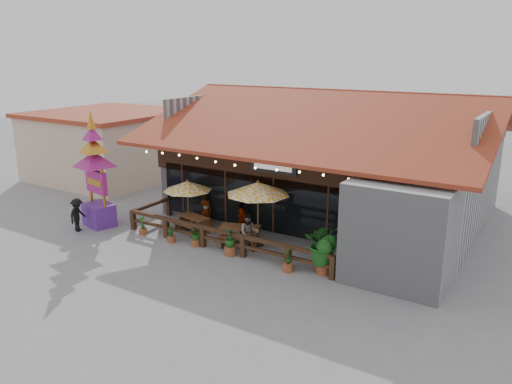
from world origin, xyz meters
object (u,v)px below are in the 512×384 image
Objects in this scene: picnic_table_right at (240,232)px; picnic_table_left at (194,221)px; umbrella_right at (258,189)px; tropical_plant at (324,245)px; umbrella_left at (187,186)px; thai_sign_tower at (95,162)px; pedestrian at (77,215)px.

picnic_table_left is at bearing 175.93° from picnic_table_right.
umbrella_right is 3.89m from tropical_plant.
umbrella_left is 0.41× the size of thai_sign_tower.
tropical_plant is (3.49, -1.09, -1.32)m from umbrella_right.
thai_sign_tower is at bearing -166.39° from umbrella_right.
tropical_plant reaches higher than picnic_table_right.
pedestrian is at bearing -145.45° from umbrella_left.
picnic_table_right is 1.03× the size of tropical_plant.
umbrella_right reaches higher than tropical_plant.
umbrella_right is 2.10× the size of pedestrian.
tropical_plant is at bearing -8.21° from picnic_table_left.
pedestrian is (-4.08, -2.81, -1.27)m from umbrella_left.
picnic_table_left is 2.63m from picnic_table_right.
picnic_table_right is at bearing -5.05° from umbrella_left.
umbrella_right is at bearing 162.63° from tropical_plant.
tropical_plant is at bearing -98.66° from pedestrian.
thai_sign_tower is 2.88× the size of tropical_plant.
umbrella_right reaches higher than picnic_table_left.
umbrella_left is 3.71m from umbrella_right.
umbrella_left is 1.38× the size of picnic_table_left.
tropical_plant is at bearing -10.77° from picnic_table_right.
thai_sign_tower is (-3.86, -1.80, 0.97)m from umbrella_left.
umbrella_right is at bearing 13.61° from thai_sign_tower.
umbrella_left is at bearing 174.95° from picnic_table_right.
picnic_table_right is at bearing -4.07° from picnic_table_left.
thai_sign_tower reaches higher than umbrella_left.
picnic_table_left is 6.91m from tropical_plant.
tropical_plant is at bearing 3.80° from thai_sign_tower.
picnic_table_left is 5.22m from thai_sign_tower.
pedestrian is at bearing -102.49° from thai_sign_tower.
umbrella_right is 1.62× the size of tropical_plant.
tropical_plant is (7.18, -1.06, -0.91)m from umbrella_left.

